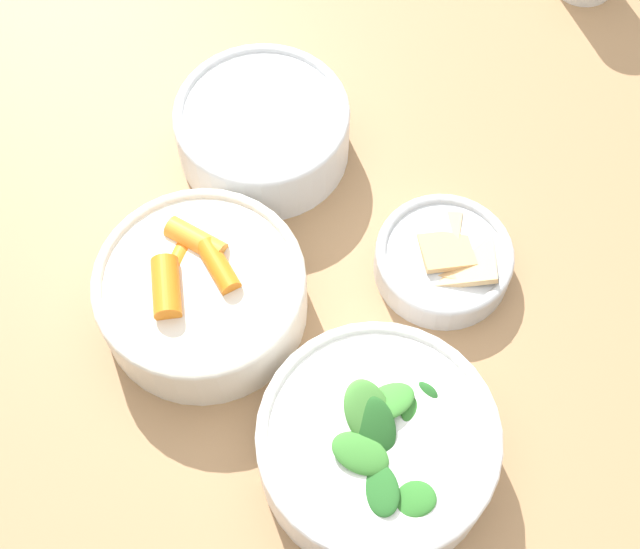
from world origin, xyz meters
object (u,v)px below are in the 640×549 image
object	(u,v)px
bowl_carrots	(202,292)
bowl_cookies	(444,259)
bowl_beans_hotdog	(263,132)
bowl_greens	(378,445)

from	to	relation	value
bowl_carrots	bowl_cookies	xyz separation A→B (m)	(0.08, -0.21, -0.02)
bowl_beans_hotdog	bowl_greens	bearing A→B (deg)	-152.26
bowl_carrots	bowl_greens	bearing A→B (deg)	-122.71
bowl_beans_hotdog	bowl_cookies	distance (m)	0.22
bowl_greens	bowl_beans_hotdog	distance (m)	0.33
bowl_carrots	bowl_greens	world-z (taller)	bowl_greens
bowl_carrots	bowl_beans_hotdog	size ratio (longest dim) A/B	1.10
bowl_greens	bowl_beans_hotdog	bearing A→B (deg)	27.74
bowl_beans_hotdog	bowl_cookies	world-z (taller)	bowl_beans_hotdog
bowl_beans_hotdog	bowl_cookies	size ratio (longest dim) A/B	1.34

